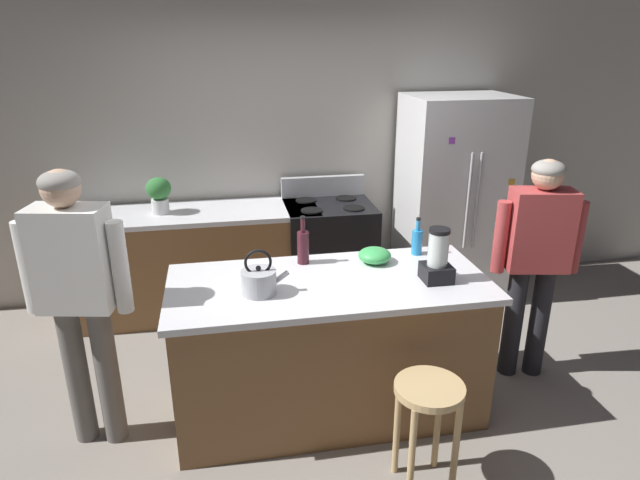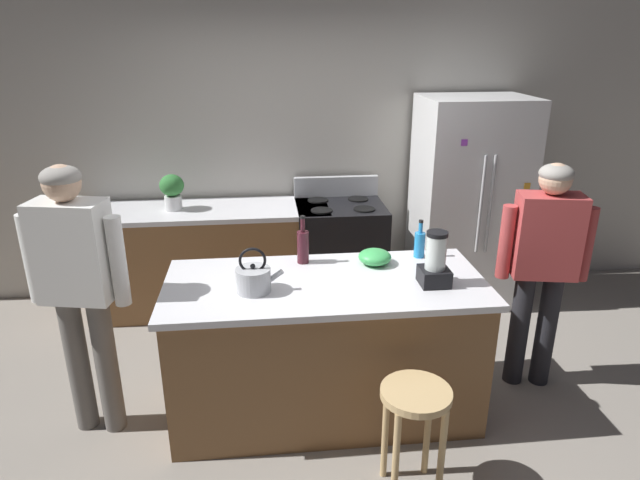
{
  "view_description": "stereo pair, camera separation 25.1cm",
  "coord_description": "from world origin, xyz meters",
  "px_view_note": "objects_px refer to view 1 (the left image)",
  "views": [
    {
      "loc": [
        -0.6,
        -2.92,
        2.3
      ],
      "look_at": [
        0.0,
        0.3,
        1.06
      ],
      "focal_mm": 30.83,
      "sensor_mm": 36.0,
      "label": 1
    },
    {
      "loc": [
        -0.36,
        -2.96,
        2.3
      ],
      "look_at": [
        0.0,
        0.3,
        1.06
      ],
      "focal_mm": 30.83,
      "sensor_mm": 36.0,
      "label": 2
    }
  ],
  "objects_px": {
    "kitchen_island": "(329,347)",
    "bottle_wine": "(303,246)",
    "mixing_bowl": "(375,255)",
    "blender_appliance": "(437,259)",
    "refrigerator": "(453,199)",
    "person_by_island_left": "(77,287)",
    "potted_plant": "(159,193)",
    "tea_kettle": "(259,281)",
    "bottle_soda": "(417,241)",
    "bar_stool": "(428,408)",
    "person_by_sink_right": "(537,251)",
    "stove_range": "(329,252)"
  },
  "relations": [
    {
      "from": "refrigerator",
      "to": "blender_appliance",
      "type": "height_order",
      "value": "refrigerator"
    },
    {
      "from": "stove_range",
      "to": "person_by_island_left",
      "type": "distance_m",
      "value": 2.37
    },
    {
      "from": "mixing_bowl",
      "to": "tea_kettle",
      "type": "relative_size",
      "value": 0.77
    },
    {
      "from": "blender_appliance",
      "to": "mixing_bowl",
      "type": "bearing_deg",
      "value": 130.1
    },
    {
      "from": "person_by_sink_right",
      "to": "mixing_bowl",
      "type": "bearing_deg",
      "value": 175.92
    },
    {
      "from": "mixing_bowl",
      "to": "blender_appliance",
      "type": "bearing_deg",
      "value": -49.9
    },
    {
      "from": "tea_kettle",
      "to": "kitchen_island",
      "type": "bearing_deg",
      "value": 11.84
    },
    {
      "from": "kitchen_island",
      "to": "bottle_wine",
      "type": "bearing_deg",
      "value": 110.11
    },
    {
      "from": "mixing_bowl",
      "to": "tea_kettle",
      "type": "height_order",
      "value": "tea_kettle"
    },
    {
      "from": "potted_plant",
      "to": "bottle_soda",
      "type": "relative_size",
      "value": 1.17
    },
    {
      "from": "person_by_island_left",
      "to": "bar_stool",
      "type": "height_order",
      "value": "person_by_island_left"
    },
    {
      "from": "kitchen_island",
      "to": "person_by_sink_right",
      "type": "xyz_separation_m",
      "value": [
        1.44,
        0.15,
        0.49
      ]
    },
    {
      "from": "bottle_soda",
      "to": "blender_appliance",
      "type": "bearing_deg",
      "value": -94.05
    },
    {
      "from": "bar_stool",
      "to": "kitchen_island",
      "type": "bearing_deg",
      "value": 116.7
    },
    {
      "from": "blender_appliance",
      "to": "potted_plant",
      "type": "bearing_deg",
      "value": 136.14
    },
    {
      "from": "person_by_sink_right",
      "to": "person_by_island_left",
      "type": "bearing_deg",
      "value": -176.62
    },
    {
      "from": "bar_stool",
      "to": "bottle_soda",
      "type": "height_order",
      "value": "bottle_soda"
    },
    {
      "from": "person_by_island_left",
      "to": "blender_appliance",
      "type": "height_order",
      "value": "person_by_island_left"
    },
    {
      "from": "bar_stool",
      "to": "mixing_bowl",
      "type": "relative_size",
      "value": 3.01
    },
    {
      "from": "refrigerator",
      "to": "tea_kettle",
      "type": "bearing_deg",
      "value": -139.58
    },
    {
      "from": "potted_plant",
      "to": "tea_kettle",
      "type": "bearing_deg",
      "value": -67.61
    },
    {
      "from": "bottle_soda",
      "to": "bottle_wine",
      "type": "bearing_deg",
      "value": -179.17
    },
    {
      "from": "blender_appliance",
      "to": "mixing_bowl",
      "type": "distance_m",
      "value": 0.45
    },
    {
      "from": "bar_stool",
      "to": "bottle_soda",
      "type": "xyz_separation_m",
      "value": [
        0.29,
        1.05,
        0.51
      ]
    },
    {
      "from": "refrigerator",
      "to": "mixing_bowl",
      "type": "xyz_separation_m",
      "value": [
        -1.1,
        -1.27,
        0.05
      ]
    },
    {
      "from": "bar_stool",
      "to": "tea_kettle",
      "type": "bearing_deg",
      "value": 140.8
    },
    {
      "from": "refrigerator",
      "to": "tea_kettle",
      "type": "relative_size",
      "value": 6.59
    },
    {
      "from": "person_by_island_left",
      "to": "bottle_soda",
      "type": "height_order",
      "value": "person_by_island_left"
    },
    {
      "from": "kitchen_island",
      "to": "refrigerator",
      "type": "bearing_deg",
      "value": 46.12
    },
    {
      "from": "blender_appliance",
      "to": "mixing_bowl",
      "type": "height_order",
      "value": "blender_appliance"
    },
    {
      "from": "refrigerator",
      "to": "person_by_island_left",
      "type": "xyz_separation_m",
      "value": [
        -2.85,
        -1.52,
        0.1
      ]
    },
    {
      "from": "stove_range",
      "to": "tea_kettle",
      "type": "bearing_deg",
      "value": -114.45
    },
    {
      "from": "refrigerator",
      "to": "bottle_soda",
      "type": "distance_m",
      "value": 1.43
    },
    {
      "from": "stove_range",
      "to": "tea_kettle",
      "type": "distance_m",
      "value": 1.85
    },
    {
      "from": "tea_kettle",
      "to": "mixing_bowl",
      "type": "bearing_deg",
      "value": 22.36
    },
    {
      "from": "person_by_sink_right",
      "to": "bottle_soda",
      "type": "bearing_deg",
      "value": 168.28
    },
    {
      "from": "person_by_island_left",
      "to": "refrigerator",
      "type": "bearing_deg",
      "value": 28.07
    },
    {
      "from": "refrigerator",
      "to": "blender_appliance",
      "type": "distance_m",
      "value": 1.81
    },
    {
      "from": "kitchen_island",
      "to": "person_by_sink_right",
      "type": "relative_size",
      "value": 1.23
    },
    {
      "from": "bottle_soda",
      "to": "mixing_bowl",
      "type": "relative_size",
      "value": 1.21
    },
    {
      "from": "bottle_wine",
      "to": "tea_kettle",
      "type": "bearing_deg",
      "value": -128.84
    },
    {
      "from": "kitchen_island",
      "to": "blender_appliance",
      "type": "height_order",
      "value": "blender_appliance"
    },
    {
      "from": "blender_appliance",
      "to": "mixing_bowl",
      "type": "xyz_separation_m",
      "value": [
        -0.28,
        0.34,
        -0.09
      ]
    },
    {
      "from": "stove_range",
      "to": "mixing_bowl",
      "type": "xyz_separation_m",
      "value": [
        0.03,
        -1.3,
        0.49
      ]
    },
    {
      "from": "potted_plant",
      "to": "blender_appliance",
      "type": "bearing_deg",
      "value": -43.86
    },
    {
      "from": "refrigerator",
      "to": "bottle_wine",
      "type": "distance_m",
      "value": 1.97
    },
    {
      "from": "bar_stool",
      "to": "potted_plant",
      "type": "relative_size",
      "value": 2.12
    },
    {
      "from": "bar_stool",
      "to": "tea_kettle",
      "type": "xyz_separation_m",
      "value": [
        -0.79,
        0.65,
        0.49
      ]
    },
    {
      "from": "mixing_bowl",
      "to": "bar_stool",
      "type": "bearing_deg",
      "value": -88.53
    },
    {
      "from": "stove_range",
      "to": "bar_stool",
      "type": "height_order",
      "value": "stove_range"
    }
  ]
}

